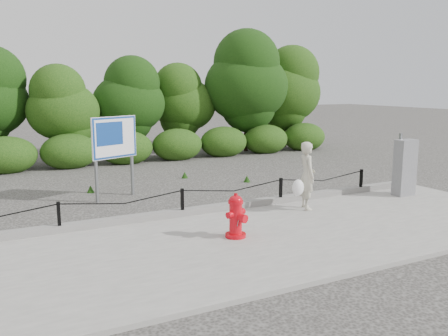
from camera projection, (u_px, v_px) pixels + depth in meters
ground at (183, 220)px, 10.09m from camera, size 90.00×90.00×0.00m
sidewalk at (226, 246)px, 8.34m from camera, size 14.00×4.00×0.08m
curb at (182, 212)px, 10.11m from camera, size 14.00×0.22×0.14m
chain_barrier at (182, 199)px, 10.01m from camera, size 10.06×0.06×0.60m
treeline at (127, 93)px, 18.10m from camera, size 20.47×3.70×5.00m
fire_hydrant at (236, 216)px, 8.64m from camera, size 0.49×0.49×0.82m
pedestrian at (306, 176)px, 10.53m from camera, size 0.75×0.64×1.52m
utility_cabinet at (405, 168)px, 11.87m from camera, size 0.54×0.39×1.56m
advertising_sign at (114, 141)px, 11.70m from camera, size 1.22×0.55×2.07m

